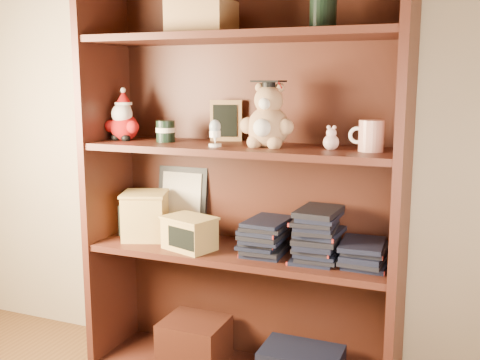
{
  "coord_description": "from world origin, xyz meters",
  "views": [
    {
      "loc": [
        0.96,
        -0.6,
        1.19
      ],
      "look_at": [
        0.18,
        1.3,
        0.82
      ],
      "focal_mm": 42.0,
      "sensor_mm": 36.0,
      "label": 1
    }
  ],
  "objects_px": {
    "bookcase": "(244,188)",
    "teacher_mug": "(370,136)",
    "grad_teddy_bear": "(268,121)",
    "treats_box": "(145,215)"
  },
  "relations": [
    {
      "from": "bookcase",
      "to": "grad_teddy_bear",
      "type": "bearing_deg",
      "value": -27.18
    },
    {
      "from": "teacher_mug",
      "to": "treats_box",
      "type": "height_order",
      "value": "teacher_mug"
    },
    {
      "from": "grad_teddy_bear",
      "to": "teacher_mug",
      "type": "xyz_separation_m",
      "value": [
        0.36,
        0.01,
        -0.04
      ]
    },
    {
      "from": "bookcase",
      "to": "teacher_mug",
      "type": "xyz_separation_m",
      "value": [
        0.48,
        -0.05,
        0.22
      ]
    },
    {
      "from": "grad_teddy_bear",
      "to": "treats_box",
      "type": "bearing_deg",
      "value": 179.29
    },
    {
      "from": "bookcase",
      "to": "teacher_mug",
      "type": "height_order",
      "value": "bookcase"
    },
    {
      "from": "bookcase",
      "to": "treats_box",
      "type": "distance_m",
      "value": 0.44
    },
    {
      "from": "bookcase",
      "to": "teacher_mug",
      "type": "distance_m",
      "value": 0.53
    },
    {
      "from": "grad_teddy_bear",
      "to": "treats_box",
      "type": "relative_size",
      "value": 1.08
    },
    {
      "from": "treats_box",
      "to": "bookcase",
      "type": "bearing_deg",
      "value": 7.09
    }
  ]
}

